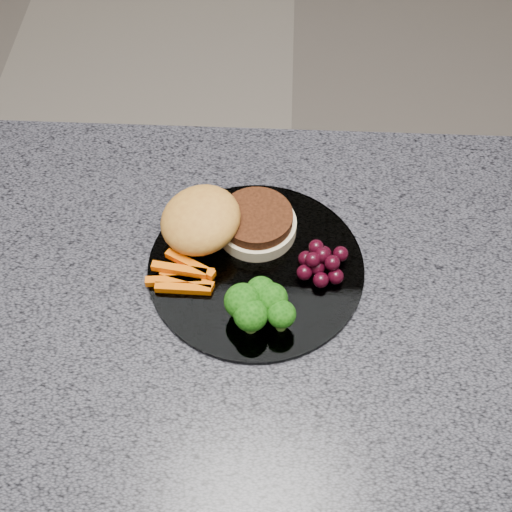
{
  "coord_description": "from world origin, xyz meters",
  "views": [
    {
      "loc": [
        -0.04,
        -0.44,
        1.6
      ],
      "look_at": [
        -0.06,
        0.06,
        0.93
      ],
      "focal_mm": 50.0,
      "sensor_mm": 36.0,
      "label": 1
    }
  ],
  "objects": [
    {
      "name": "island_cabinet",
      "position": [
        0.0,
        0.0,
        0.43
      ],
      "size": [
        1.2,
        0.6,
        0.86
      ],
      "primitive_type": "cube",
      "color": "brown",
      "rests_on": "ground"
    },
    {
      "name": "countertop",
      "position": [
        0.0,
        0.0,
        0.88
      ],
      "size": [
        1.2,
        0.6,
        0.04
      ],
      "primitive_type": "cube",
      "color": "#4A4953",
      "rests_on": "island_cabinet"
    },
    {
      "name": "plate",
      "position": [
        -0.06,
        0.06,
        0.9
      ],
      "size": [
        0.26,
        0.26,
        0.01
      ],
      "primitive_type": "cylinder",
      "color": "white",
      "rests_on": "countertop"
    },
    {
      "name": "burger",
      "position": [
        -0.11,
        0.1,
        0.93
      ],
      "size": [
        0.19,
        0.14,
        0.05
      ],
      "rotation": [
        0.0,
        0.0,
        0.33
      ],
      "color": "beige",
      "rests_on": "plate"
    },
    {
      "name": "carrot_sticks",
      "position": [
        -0.14,
        0.03,
        0.91
      ],
      "size": [
        0.08,
        0.05,
        0.02
      ],
      "rotation": [
        0.0,
        0.0,
        -0.4
      ],
      "color": "#E45C03",
      "rests_on": "plate"
    },
    {
      "name": "broccoli",
      "position": [
        -0.05,
        -0.01,
        0.93
      ],
      "size": [
        0.08,
        0.07,
        0.05
      ],
      "rotation": [
        0.0,
        0.0,
        -0.01
      ],
      "color": "#5F8E33",
      "rests_on": "plate"
    },
    {
      "name": "grape_bunch",
      "position": [
        0.02,
        0.06,
        0.92
      ],
      "size": [
        0.06,
        0.06,
        0.03
      ],
      "rotation": [
        0.0,
        0.0,
        0.11
      ],
      "color": "black",
      "rests_on": "plate"
    }
  ]
}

